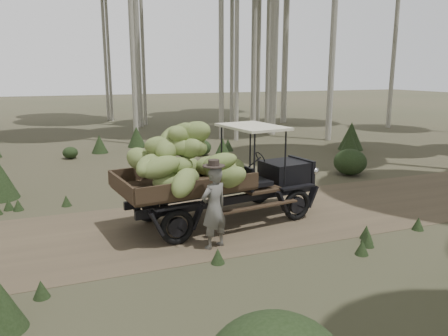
{
  "coord_description": "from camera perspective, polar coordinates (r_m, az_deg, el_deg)",
  "views": [
    {
      "loc": [
        -3.13,
        -9.25,
        3.54
      ],
      "look_at": [
        0.52,
        0.06,
        1.31
      ],
      "focal_mm": 35.0,
      "sensor_mm": 36.0,
      "label": 1
    }
  ],
  "objects": [
    {
      "name": "ground",
      "position": [
        10.39,
        -2.56,
        -7.36
      ],
      "size": [
        120.0,
        120.0,
        0.0
      ],
      "primitive_type": "plane",
      "color": "#473D2B",
      "rests_on": "ground"
    },
    {
      "name": "dirt_track",
      "position": [
        10.39,
        -2.56,
        -7.34
      ],
      "size": [
        70.0,
        4.0,
        0.01
      ],
      "primitive_type": "cube",
      "color": "brown",
      "rests_on": "ground"
    },
    {
      "name": "banana_truck",
      "position": [
        9.87,
        -2.8,
        0.32
      ],
      "size": [
        5.12,
        2.75,
        2.57
      ],
      "rotation": [
        0.0,
        0.0,
        0.14
      ],
      "color": "black",
      "rests_on": "ground"
    },
    {
      "name": "farmer",
      "position": [
        8.8,
        -1.32,
        -5.1
      ],
      "size": [
        0.72,
        0.6,
        1.84
      ],
      "rotation": [
        0.0,
        0.0,
        3.51
      ],
      "color": "#5A5952",
      "rests_on": "ground"
    },
    {
      "name": "undergrowth",
      "position": [
        8.34,
        -2.95,
        -8.6
      ],
      "size": [
        23.24,
        22.16,
        1.37
      ],
      "color": "#233319",
      "rests_on": "ground"
    }
  ]
}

